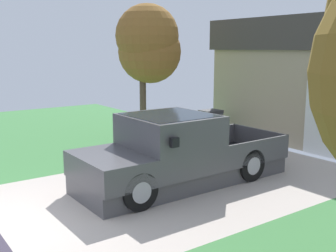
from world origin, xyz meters
TOP-DOWN VIEW (x-y plane):
  - pickup_truck at (-0.19, 4.03)m, footprint 2.15×5.34m
  - person_with_hat at (-1.53, 4.26)m, footprint 0.48×0.41m
  - handbag at (-1.39, 4.02)m, footprint 0.40×0.21m
  - front_yard_tree at (-4.89, 6.44)m, footprint 2.29×2.37m
  - wheeled_trash_bin at (-3.64, 8.29)m, footprint 0.60×0.72m

SIDE VIEW (x-z plane):
  - handbag at x=-1.39m, z-range -0.10..0.35m
  - wheeled_trash_bin at x=-3.64m, z-range 0.04..1.07m
  - pickup_truck at x=-0.19m, z-range -0.11..1.61m
  - person_with_hat at x=-1.53m, z-range 0.09..1.75m
  - front_yard_tree at x=-4.89m, z-range 0.98..5.74m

